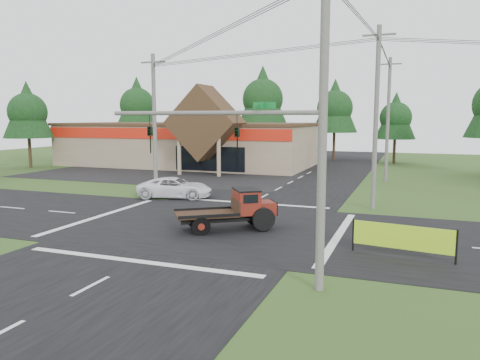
% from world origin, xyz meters
% --- Properties ---
extents(ground, '(120.00, 120.00, 0.00)m').
position_xyz_m(ground, '(0.00, 0.00, 0.00)').
color(ground, '#324E1C').
rests_on(ground, ground).
extents(road_ns, '(12.00, 120.00, 0.02)m').
position_xyz_m(road_ns, '(0.00, 0.00, 0.01)').
color(road_ns, black).
rests_on(road_ns, ground).
extents(road_ew, '(120.00, 12.00, 0.02)m').
position_xyz_m(road_ew, '(0.00, 0.00, 0.01)').
color(road_ew, black).
rests_on(road_ew, ground).
extents(parking_apron, '(28.00, 14.00, 0.02)m').
position_xyz_m(parking_apron, '(-14.00, 19.00, 0.01)').
color(parking_apron, black).
rests_on(parking_apron, ground).
extents(cvs_building, '(30.40, 18.20, 9.19)m').
position_xyz_m(cvs_building, '(-15.70, 29.57, 2.78)').
color(cvs_building, gray).
rests_on(cvs_building, ground).
extents(traffic_signal_mast, '(8.12, 0.24, 7.00)m').
position_xyz_m(traffic_signal_mast, '(5.82, -7.50, 4.43)').
color(traffic_signal_mast, '#595651').
rests_on(traffic_signal_mast, ground).
extents(utility_pole_nr, '(2.00, 0.30, 11.00)m').
position_xyz_m(utility_pole_nr, '(7.50, -7.50, 5.64)').
color(utility_pole_nr, '#595651').
rests_on(utility_pole_nr, ground).
extents(utility_pole_nw, '(2.00, 0.30, 10.50)m').
position_xyz_m(utility_pole_nw, '(-8.00, 8.00, 5.39)').
color(utility_pole_nw, '#595651').
rests_on(utility_pole_nw, ground).
extents(utility_pole_ne, '(2.00, 0.30, 11.50)m').
position_xyz_m(utility_pole_ne, '(8.00, 8.00, 5.89)').
color(utility_pole_ne, '#595651').
rests_on(utility_pole_ne, ground).
extents(utility_pole_n, '(2.00, 0.30, 11.20)m').
position_xyz_m(utility_pole_n, '(8.00, 22.00, 5.74)').
color(utility_pole_n, '#595651').
rests_on(utility_pole_n, ground).
extents(tree_row_a, '(6.72, 6.72, 12.12)m').
position_xyz_m(tree_row_a, '(-30.00, 40.00, 8.05)').
color(tree_row_a, '#332316').
rests_on(tree_row_a, ground).
extents(tree_row_b, '(5.60, 5.60, 10.10)m').
position_xyz_m(tree_row_b, '(-20.00, 42.00, 6.70)').
color(tree_row_b, '#332316').
rests_on(tree_row_b, ground).
extents(tree_row_c, '(7.28, 7.28, 13.13)m').
position_xyz_m(tree_row_c, '(-10.00, 41.00, 8.72)').
color(tree_row_c, '#332316').
rests_on(tree_row_c, ground).
extents(tree_row_d, '(6.16, 6.16, 11.11)m').
position_xyz_m(tree_row_d, '(0.00, 42.00, 7.38)').
color(tree_row_d, '#332316').
rests_on(tree_row_d, ground).
extents(tree_row_e, '(5.04, 5.04, 9.09)m').
position_xyz_m(tree_row_e, '(8.00, 40.00, 6.03)').
color(tree_row_e, '#332316').
rests_on(tree_row_e, ground).
extents(tree_side_w, '(5.60, 5.60, 10.10)m').
position_xyz_m(tree_side_w, '(-32.00, 20.00, 6.70)').
color(tree_side_w, '#332316').
rests_on(tree_side_w, ground).
extents(antique_flatbed_truck, '(5.44, 4.60, 2.18)m').
position_xyz_m(antique_flatbed_truck, '(1.35, -0.67, 1.09)').
color(antique_flatbed_truck, '#5A190C').
rests_on(antique_flatbed_truck, ground).
extents(roadside_banner, '(4.22, 0.76, 1.45)m').
position_xyz_m(roadside_banner, '(10.05, -2.62, 0.73)').
color(roadside_banner, '#9CD31C').
rests_on(roadside_banner, ground).
extents(white_pickup, '(5.82, 3.74, 1.49)m').
position_xyz_m(white_pickup, '(-5.95, 7.24, 0.75)').
color(white_pickup, white).
rests_on(white_pickup, ground).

